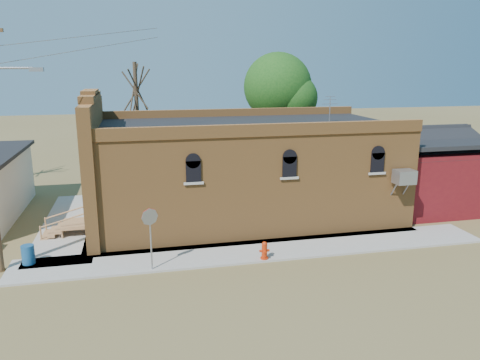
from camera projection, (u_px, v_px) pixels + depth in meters
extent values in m
plane|color=brown|center=(228.00, 264.00, 17.63)|extent=(120.00, 120.00, 0.00)
cube|color=#9E9991|center=(260.00, 251.00, 18.79)|extent=(19.00, 2.20, 0.08)
cube|color=#9E9991|center=(72.00, 224.00, 21.96)|extent=(2.60, 10.00, 0.08)
cube|color=#A66932|center=(246.00, 172.00, 22.73)|extent=(14.00, 7.00, 4.50)
cube|color=black|center=(246.00, 125.00, 22.18)|extent=(13.80, 6.80, 0.12)
cube|color=#A66932|center=(95.00, 165.00, 21.08)|extent=(0.50, 7.40, 5.80)
cube|color=navy|center=(84.00, 146.00, 19.62)|extent=(0.08, 1.10, 1.56)
cube|color=gray|center=(404.00, 177.00, 20.21)|extent=(0.85, 0.65, 0.60)
cube|color=#5A0F15|center=(419.00, 175.00, 24.91)|extent=(5.00, 6.00, 3.20)
cylinder|color=gray|center=(4.00, 68.00, 15.49)|extent=(1.80, 0.08, 0.08)
cube|color=gray|center=(37.00, 69.00, 15.72)|extent=(0.45, 0.22, 0.14)
cylinder|color=#473929|center=(138.00, 125.00, 28.41)|extent=(0.24, 0.24, 7.50)
cylinder|color=#473929|center=(277.00, 130.00, 30.95)|extent=(0.28, 0.28, 6.30)
sphere|color=#174714|center=(278.00, 87.00, 30.28)|extent=(4.40, 4.40, 4.40)
cylinder|color=#B5280A|center=(264.00, 258.00, 17.90)|extent=(0.33, 0.33, 0.06)
cylinder|color=#B5280A|center=(264.00, 251.00, 17.83)|extent=(0.23, 0.23, 0.53)
sphere|color=#B5280A|center=(264.00, 244.00, 17.77)|extent=(0.21, 0.21, 0.21)
cylinder|color=#B5280A|center=(265.00, 252.00, 17.70)|extent=(0.10, 0.12, 0.10)
cylinder|color=#B5280A|center=(261.00, 251.00, 17.80)|extent=(0.12, 0.10, 0.10)
cylinder|color=#B5280A|center=(268.00, 250.00, 17.86)|extent=(0.12, 0.10, 0.10)
cylinder|color=gray|center=(151.00, 242.00, 16.76)|extent=(0.06, 0.06, 2.09)
cylinder|color=gray|center=(150.00, 217.00, 16.51)|extent=(0.59, 0.27, 0.63)
cylinder|color=red|center=(150.00, 217.00, 16.55)|extent=(0.59, 0.27, 0.63)
cylinder|color=navy|center=(28.00, 255.00, 17.39)|extent=(0.53, 0.53, 0.72)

